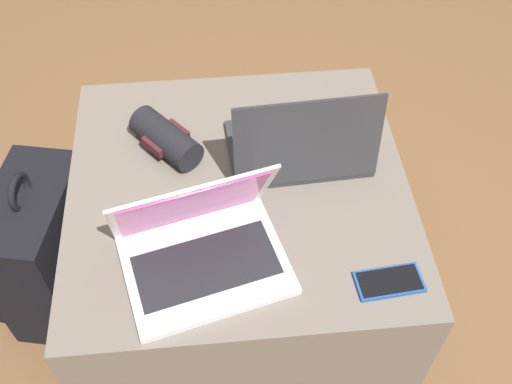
{
  "coord_description": "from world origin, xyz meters",
  "views": [
    {
      "loc": [
        -0.04,
        -0.91,
        1.56
      ],
      "look_at": [
        0.03,
        -0.09,
        0.55
      ],
      "focal_mm": 42.0,
      "sensor_mm": 36.0,
      "label": 1
    }
  ],
  "objects_px": {
    "backpack": "(44,252)",
    "wrist_brace": "(166,138)",
    "laptop_far": "(300,146)",
    "cell_phone": "(389,282)",
    "laptop_near": "(201,244)"
  },
  "relations": [
    {
      "from": "laptop_near",
      "to": "cell_phone",
      "type": "distance_m",
      "value": 0.4
    },
    {
      "from": "laptop_far",
      "to": "wrist_brace",
      "type": "xyz_separation_m",
      "value": [
        -0.32,
        0.07,
        -0.01
      ]
    },
    {
      "from": "laptop_near",
      "to": "backpack",
      "type": "relative_size",
      "value": 0.75
    },
    {
      "from": "laptop_far",
      "to": "backpack",
      "type": "distance_m",
      "value": 0.75
    },
    {
      "from": "cell_phone",
      "to": "backpack",
      "type": "height_order",
      "value": "backpack"
    },
    {
      "from": "laptop_near",
      "to": "backpack",
      "type": "distance_m",
      "value": 0.58
    },
    {
      "from": "wrist_brace",
      "to": "backpack",
      "type": "bearing_deg",
      "value": -163.72
    },
    {
      "from": "backpack",
      "to": "wrist_brace",
      "type": "distance_m",
      "value": 0.48
    },
    {
      "from": "laptop_near",
      "to": "backpack",
      "type": "bearing_deg",
      "value": 138.45
    },
    {
      "from": "cell_phone",
      "to": "backpack",
      "type": "relative_size",
      "value": 0.28
    },
    {
      "from": "laptop_far",
      "to": "backpack",
      "type": "relative_size",
      "value": 0.67
    },
    {
      "from": "cell_phone",
      "to": "backpack",
      "type": "distance_m",
      "value": 0.92
    },
    {
      "from": "wrist_brace",
      "to": "laptop_far",
      "type": "bearing_deg",
      "value": -11.79
    },
    {
      "from": "laptop_far",
      "to": "cell_phone",
      "type": "xyz_separation_m",
      "value": [
        0.14,
        -0.36,
        -0.05
      ]
    },
    {
      "from": "backpack",
      "to": "wrist_brace",
      "type": "xyz_separation_m",
      "value": [
        0.36,
        0.11,
        0.29
      ]
    }
  ]
}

